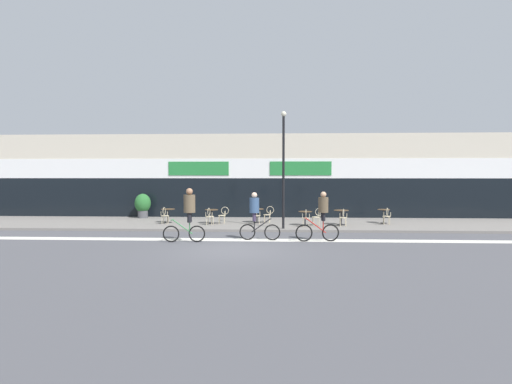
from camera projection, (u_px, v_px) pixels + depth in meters
The scene contains 24 objects.
ground_plane at pixel (232, 250), 14.56m from camera, with size 120.00×120.00×0.00m, color #4C4C51.
sidewalk_slab at pixel (246, 224), 21.80m from camera, with size 40.00×5.50×0.12m, color slate.
storefront_facade at pixel (251, 177), 26.39m from camera, with size 40.00×4.06×5.25m.
bike_lane_stripe at pixel (238, 240), 16.75m from camera, with size 36.00×0.70×0.01m, color silver.
bistro_table_0 at pixel (168, 213), 21.74m from camera, with size 0.74×0.74×0.75m.
bistro_table_1 at pixel (212, 214), 21.35m from camera, with size 0.70×0.70×0.75m.
bistro_table_2 at pixel (257, 213), 21.77m from camera, with size 0.73×0.73×0.76m.
bistro_table_3 at pixel (305, 215), 20.55m from camera, with size 0.70×0.70×0.73m.
bistro_table_4 at pixel (341, 214), 20.78m from camera, with size 0.77×0.77×0.77m.
bistro_table_5 at pixel (384, 213), 21.46m from camera, with size 0.66×0.66×0.75m.
cafe_chair_0_near at pixel (165, 214), 21.11m from camera, with size 0.42×0.58×0.90m.
cafe_chair_1_near at pixel (209, 215), 20.73m from camera, with size 0.46×0.60×0.90m.
cafe_chair_1_side at pixel (223, 214), 21.32m from camera, with size 0.57×0.40×0.90m.
cafe_chair_2_near at pixel (257, 214), 21.14m from camera, with size 0.42×0.58×0.90m.
cafe_chair_2_side at pixel (268, 213), 21.73m from camera, with size 0.59×0.42×0.90m.
cafe_chair_3_near at pixel (306, 217), 19.93m from camera, with size 0.44×0.59×0.90m.
cafe_chair_3_side at pixel (317, 215), 20.53m from camera, with size 0.60×0.45×0.90m.
cafe_chair_4_near at pixel (343, 216), 20.16m from camera, with size 0.42×0.59×0.90m.
cafe_chair_5_near at pixel (387, 215), 20.84m from camera, with size 0.44×0.59×0.90m.
planter_pot at pixel (143, 205), 24.15m from camera, with size 0.96×0.96×1.46m.
lamp_post at pixel (283, 162), 19.26m from camera, with size 0.26×0.26×5.67m.
cyclist_0 at pixel (321, 214), 16.32m from camera, with size 1.81×0.53×2.05m.
cyclist_1 at pixel (188, 210), 16.15m from camera, with size 1.72×0.53×2.20m.
cyclist_2 at pixel (256, 213), 16.64m from camera, with size 1.72×0.48×2.01m.
Camera 1 is at (1.55, -14.40, 2.75)m, focal length 28.00 mm.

